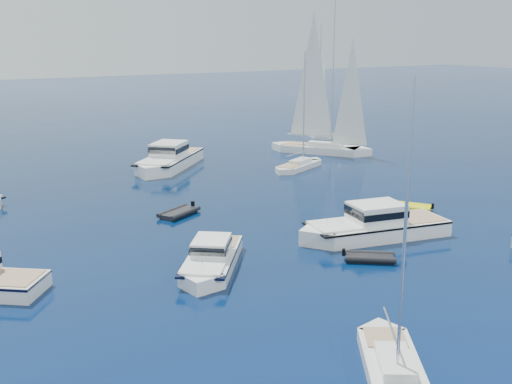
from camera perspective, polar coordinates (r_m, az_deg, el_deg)
motor_cruiser_left at (r=40.80m, az=-4.02°, el=-6.86°), size 8.00×9.38×2.50m
motor_cruiser_centre at (r=47.57m, az=10.33°, el=-3.98°), size 12.79×5.80×3.24m
motor_cruiser_distant at (r=71.34m, az=-7.80°, el=2.16°), size 12.45×12.73×3.58m
sailboat_fore at (r=29.73m, az=12.06°, el=-15.55°), size 6.93×9.01×13.47m
sailboat_centre at (r=70.44m, az=3.85°, el=2.11°), size 9.00×6.01×13.08m
sailboat_sails_r at (r=80.07m, az=5.76°, el=3.51°), size 11.02×12.81×19.82m
sailboat_sails_far at (r=94.19m, az=5.42°, el=5.10°), size 6.47×11.39×16.28m
tender_yellow at (r=55.54m, az=13.62°, el=-1.53°), size 3.68×4.11×0.95m
tender_grey_near at (r=42.76m, az=10.11°, el=-6.05°), size 3.89×3.59×0.95m
tender_grey_far at (r=52.70m, az=-6.89°, el=-2.07°), size 4.39×3.70×0.95m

